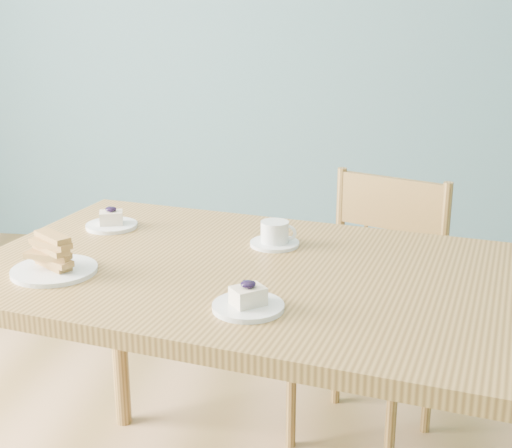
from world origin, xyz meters
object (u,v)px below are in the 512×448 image
dining_chair (370,312)px  cheesecake_plate_far (111,222)px  cheesecake_plate_near (248,302)px  dining_table (273,300)px  coffee_cup (275,235)px  biscotti_plate (53,261)px

dining_chair → cheesecake_plate_far: size_ratio=5.98×
cheesecake_plate_near → cheesecake_plate_far: 0.65m
dining_chair → cheesecake_plate_near: (-0.25, -0.73, 0.33)m
dining_chair → dining_table: bearing=-89.7°
coffee_cup → biscotti_plate: (-0.46, -0.26, 0.00)m
dining_chair → cheesecake_plate_far: 0.82m
biscotti_plate → cheesecake_plate_far: bearing=87.9°
cheesecake_plate_near → biscotti_plate: size_ratio=0.75×
dining_chair → biscotti_plate: biscotti_plate is taller
dining_chair → cheesecake_plate_near: bearing=-84.7°
dining_table → coffee_cup: coffee_cup is taller
dining_chair → coffee_cup: (-0.25, -0.34, 0.34)m
cheesecake_plate_near → biscotti_plate: bearing=164.1°
dining_table → biscotti_plate: size_ratio=7.89×
dining_table → cheesecake_plate_near: (-0.02, -0.22, 0.09)m
coffee_cup → dining_table: bearing=-78.7°
cheesecake_plate_near → cheesecake_plate_far: (-0.45, 0.47, -0.00)m
dining_chair → coffee_cup: 0.54m
dining_table → biscotti_plate: (-0.48, -0.09, 0.10)m
coffee_cup → cheesecake_plate_far: bearing=175.3°
cheesecake_plate_far → biscotti_plate: bearing=-92.1°
dining_chair → coffee_cup: dining_chair is taller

